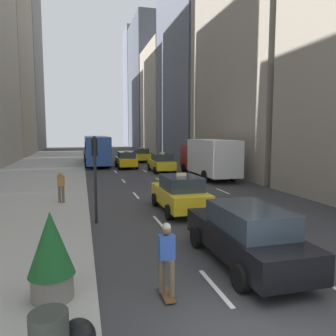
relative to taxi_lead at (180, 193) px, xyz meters
The scene contains 15 objects.
ground_plane 9.70m from the taxi_lead, 97.14° to the right, with size 160.00×160.00×0.00m, color #333335.
sidewalk_left 19.27m from the taxi_lead, 115.21° to the left, with size 8.00×66.00×0.15m, color #9E9E99.
lane_markings 13.52m from the taxi_lead, 84.04° to the left, with size 5.72×56.00×0.01m.
building_row_right 41.01m from the taxi_lead, 73.83° to the left, with size 6.00×94.47×34.34m.
taxi_lead is the anchor object (origin of this frame).
taxi_second 15.51m from the taxi_lead, 79.60° to the left, with size 2.02×4.40×1.87m.
taxi_third 26.32m from the taxi_lead, 83.89° to the left, with size 2.02×4.40×1.87m.
taxi_fourth 19.33m from the taxi_lead, 90.00° to the left, with size 2.02×4.40×1.87m.
sedan_black_near 6.45m from the taxi_lead, 90.00° to the right, with size 2.02×4.99×1.72m.
city_bus 24.35m from the taxi_lead, 96.64° to the left, with size 2.80×11.61×3.25m.
box_truck 11.84m from the taxi_lead, 61.70° to the left, with size 2.58×8.40×3.15m.
skateboarder 8.15m from the taxi_lead, 109.03° to the right, with size 0.36×0.80×1.75m.
planter_with_shrub 9.04m from the taxi_lead, 124.84° to the right, with size 1.00×1.00×1.95m.
pedestrian_far_walking 6.19m from the taxi_lead, 153.49° to the left, with size 0.36×0.22×1.65m.
traffic_light_pole 4.34m from the taxi_lead, 166.69° to the right, with size 0.24×0.42×3.60m.
Camera 1 is at (-3.26, -5.06, 3.78)m, focal length 35.00 mm.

